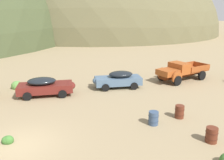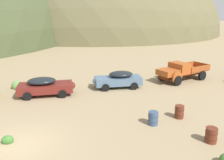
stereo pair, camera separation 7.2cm
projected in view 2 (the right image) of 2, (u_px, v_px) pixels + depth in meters
ground_plane at (19, 145)px, 12.45m from camera, size 300.00×300.00×0.00m
hill_far_right at (99, 31)px, 86.72m from camera, size 80.16×81.73×54.66m
car_oxblood at (47, 86)px, 19.75m from camera, size 4.85×2.43×1.57m
car_chalk_blue at (117, 79)px, 21.75m from camera, size 4.64×2.36×1.57m
truck_oxide_orange at (180, 71)px, 23.91m from camera, size 6.17×3.40×1.89m
oil_drum_spare at (153, 118)px, 14.64m from camera, size 0.65×0.65×0.86m
oil_drum_by_truck at (211, 135)px, 12.65m from camera, size 0.66×0.66×0.85m
oil_drum_foreground at (179, 112)px, 15.58m from camera, size 0.63×0.63×0.87m
bush_lone_scrub at (8, 140)px, 12.69m from camera, size 0.63×0.55×0.54m
bush_front_right at (18, 86)px, 21.74m from camera, size 1.12×0.94×0.92m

